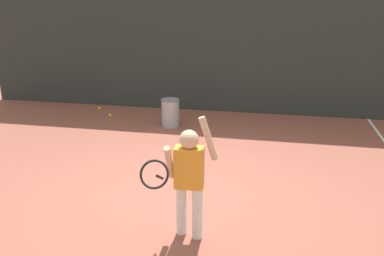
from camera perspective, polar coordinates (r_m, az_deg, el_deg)
name	(u,v)px	position (r m, az deg, el deg)	size (l,w,h in m)	color
ground_plane	(176,187)	(5.62, -2.20, -8.25)	(20.00, 20.00, 0.00)	brown
back_fence_windscreen	(220,21)	(9.07, 3.99, 14.73)	(11.20, 0.08, 4.00)	#282D2B
fence_post_1	(221,18)	(9.13, 4.05, 15.21)	(0.09, 0.09, 4.15)	slate
tennis_player	(188,175)	(4.21, -0.59, -6.57)	(0.69, 0.60, 1.35)	silver
ball_hopper	(170,112)	(8.15, -3.06, 2.22)	(0.38, 0.38, 0.56)	gray
tennis_ball_0	(110,115)	(9.05, -11.45, 1.78)	(0.07, 0.07, 0.07)	#CCE033
tennis_ball_1	(99,108)	(9.69, -12.89, 2.72)	(0.07, 0.07, 0.07)	#CCE033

